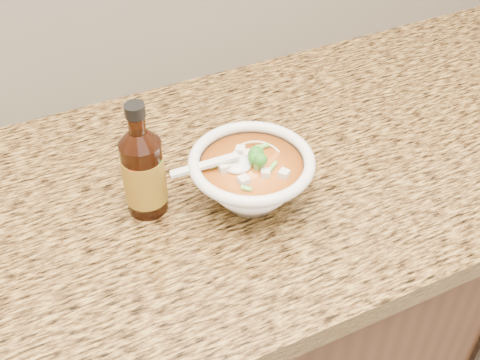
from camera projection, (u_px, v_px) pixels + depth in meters
name	position (u px, v px, depth m)	size (l,w,h in m)	color
cabinet	(178.00, 353.00, 1.31)	(4.00, 0.65, 0.86)	#382010
counter_slab	(159.00, 205.00, 1.01)	(4.00, 0.68, 0.04)	#A47F3C
soup_bowl	(251.00, 179.00, 0.95)	(0.22, 0.20, 0.11)	white
hot_sauce_bottle	(144.00, 172.00, 0.92)	(0.07, 0.07, 0.20)	black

